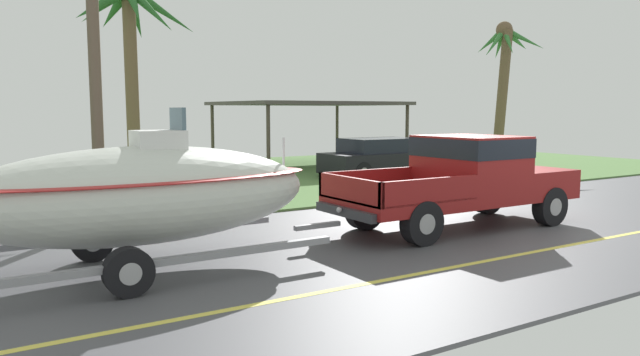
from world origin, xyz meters
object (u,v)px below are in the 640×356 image
at_px(boat_on_trailer, 141,194).
at_px(palm_tree_mid, 130,31).
at_px(carport_awning, 308,105).
at_px(palm_tree_near_left, 504,65).
at_px(parked_sedan_near, 383,158).
at_px(utility_pole, 92,3).
at_px(pickup_truck_towing, 468,176).

xyz_separation_m(boat_on_trailer, palm_tree_mid, (2.35, 9.02, 3.45)).
relative_size(carport_awning, palm_tree_mid, 1.13).
height_order(palm_tree_near_left, palm_tree_mid, palm_tree_near_left).
xyz_separation_m(parked_sedan_near, utility_pole, (-10.60, -4.14, 3.81)).
xyz_separation_m(carport_awning, palm_tree_near_left, (7.53, -3.78, 1.68)).
bearing_deg(parked_sedan_near, utility_pole, -158.67).
distance_m(pickup_truck_towing, palm_tree_mid, 10.61).
bearing_deg(utility_pole, pickup_truck_towing, -32.72).
distance_m(parked_sedan_near, palm_tree_mid, 9.44).
relative_size(boat_on_trailer, utility_pole, 0.73).
bearing_deg(pickup_truck_towing, palm_tree_near_left, 38.64).
distance_m(parked_sedan_near, palm_tree_near_left, 8.23).
height_order(carport_awning, palm_tree_near_left, palm_tree_near_left).
bearing_deg(palm_tree_mid, parked_sedan_near, -5.35).
height_order(boat_on_trailer, utility_pole, utility_pole).
bearing_deg(utility_pole, palm_tree_near_left, 16.11).
bearing_deg(pickup_truck_towing, palm_tree_mid, 115.47).
bearing_deg(utility_pole, palm_tree_mid, 67.45).
relative_size(palm_tree_mid, utility_pole, 0.70).
bearing_deg(boat_on_trailer, pickup_truck_towing, 0.00).
xyz_separation_m(boat_on_trailer, carport_awning, (10.69, 13.03, 1.43)).
distance_m(palm_tree_near_left, utility_pole, 18.66).
xyz_separation_m(carport_awning, palm_tree_mid, (-8.34, -4.01, 2.02)).
height_order(pickup_truck_towing, palm_tree_near_left, palm_tree_near_left).
bearing_deg(parked_sedan_near, boat_on_trailer, -142.99).
distance_m(pickup_truck_towing, utility_pole, 8.30).
height_order(parked_sedan_near, carport_awning, carport_awning).
bearing_deg(carport_awning, utility_pole, -139.25).
relative_size(pickup_truck_towing, palm_tree_mid, 0.91).
relative_size(parked_sedan_near, palm_tree_near_left, 0.75).
distance_m(boat_on_trailer, parked_sedan_near, 13.66).
xyz_separation_m(palm_tree_mid, utility_pole, (-2.05, -4.94, -0.12)).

